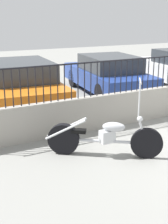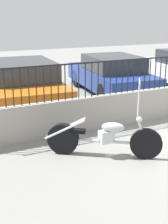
{
  "view_description": "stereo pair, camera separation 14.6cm",
  "coord_description": "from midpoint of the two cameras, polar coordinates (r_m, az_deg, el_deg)",
  "views": [
    {
      "loc": [
        -5.69,
        -3.84,
        2.61
      ],
      "look_at": [
        -2.83,
        1.59,
        0.7
      ],
      "focal_mm": 50.0,
      "sensor_mm": 36.0,
      "label": 1
    },
    {
      "loc": [
        -5.56,
        -3.91,
        2.61
      ],
      "look_at": [
        -2.83,
        1.59,
        0.7
      ],
      "focal_mm": 50.0,
      "sensor_mm": 36.0,
      "label": 2
    }
  ],
  "objects": [
    {
      "name": "motorcycle_silver",
      "position": [
        5.99,
        3.2,
        -4.66
      ],
      "size": [
        1.91,
        1.41,
        1.51
      ],
      "rotation": [
        0.0,
        0.0,
        -0.62
      ],
      "color": "black",
      "rests_on": "ground_plane"
    },
    {
      "name": "car_orange",
      "position": [
        9.38,
        -10.86,
        5.17
      ],
      "size": [
        2.24,
        4.61,
        1.37
      ],
      "rotation": [
        0.0,
        0.0,
        1.49
      ],
      "color": "black",
      "rests_on": "ground_plane"
    },
    {
      "name": "low_wall",
      "position": [
        8.61,
        15.58,
        1.8
      ],
      "size": [
        10.36,
        0.18,
        0.81
      ],
      "color": "#9E998E",
      "rests_on": "ground_plane"
    },
    {
      "name": "car_blue",
      "position": [
        10.87,
        5.3,
        6.91
      ],
      "size": [
        2.26,
        4.37,
        1.31
      ],
      "rotation": [
        0.0,
        0.0,
        1.45
      ],
      "color": "black",
      "rests_on": "ground_plane"
    }
  ]
}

